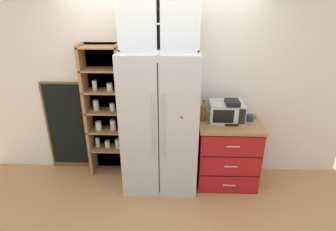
% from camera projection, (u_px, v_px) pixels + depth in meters
% --- Properties ---
extents(ground_plane, '(10.86, 10.86, 0.00)m').
position_uv_depth(ground_plane, '(161.00, 181.00, 3.94)').
color(ground_plane, tan).
extents(wall_back_cream, '(5.15, 0.10, 2.55)m').
position_uv_depth(wall_back_cream, '(162.00, 86.00, 3.80)').
color(wall_back_cream, silver).
rests_on(wall_back_cream, ground).
extents(refrigerator, '(0.95, 0.72, 1.84)m').
position_uv_depth(refrigerator, '(160.00, 122.00, 3.58)').
color(refrigerator, '#B7BABF').
rests_on(refrigerator, ground).
extents(pantry_shelf_column, '(0.56, 0.31, 1.88)m').
position_uv_depth(pantry_shelf_column, '(106.00, 111.00, 3.84)').
color(pantry_shelf_column, brown).
rests_on(pantry_shelf_column, ground).
extents(counter_cabinet, '(0.81, 0.63, 0.91)m').
position_uv_depth(counter_cabinet, '(227.00, 152.00, 3.78)').
color(counter_cabinet, '#A8161C').
rests_on(counter_cabinet, ground).
extents(microwave, '(0.44, 0.33, 0.26)m').
position_uv_depth(microwave, '(226.00, 112.00, 3.59)').
color(microwave, '#B7BABF').
rests_on(microwave, counter_cabinet).
extents(coffee_maker, '(0.17, 0.20, 0.31)m').
position_uv_depth(coffee_maker, '(231.00, 111.00, 3.54)').
color(coffee_maker, black).
rests_on(coffee_maker, counter_cabinet).
extents(mug_navy, '(0.12, 0.09, 0.08)m').
position_uv_depth(mug_navy, '(250.00, 118.00, 3.63)').
color(mug_navy, navy).
rests_on(mug_navy, counter_cabinet).
extents(bottle_amber, '(0.07, 0.07, 0.29)m').
position_uv_depth(bottle_amber, '(203.00, 112.00, 3.60)').
color(bottle_amber, brown).
rests_on(bottle_amber, counter_cabinet).
extents(upper_cabinet, '(0.91, 0.32, 0.60)m').
position_uv_depth(upper_cabinet, '(159.00, 23.00, 3.14)').
color(upper_cabinet, silver).
rests_on(upper_cabinet, refrigerator).
extents(chalkboard_menu, '(0.60, 0.04, 1.34)m').
position_uv_depth(chalkboard_menu, '(67.00, 127.00, 4.02)').
color(chalkboard_menu, brown).
rests_on(chalkboard_menu, ground).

